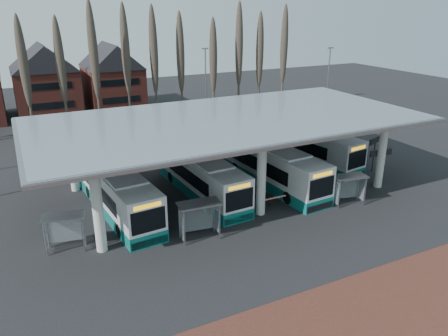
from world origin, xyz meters
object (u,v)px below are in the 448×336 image
shelter_0 (64,224)px  shelter_2 (349,183)px  shelter_1 (199,212)px  bus_2 (270,166)px  bus_1 (201,176)px  bus_3 (305,145)px  bus_0 (117,191)px

shelter_0 → shelter_2: 21.37m
shelter_1 → shelter_2: shelter_1 is taller
bus_2 → shelter_0: bearing=-172.9°
shelter_0 → shelter_1: size_ratio=0.96×
bus_1 → shelter_2: size_ratio=4.36×
shelter_0 → shelter_1: shelter_1 is taller
bus_1 → bus_3: (12.89, 2.97, 0.07)m
bus_0 → bus_1: (7.09, 0.18, -0.05)m
bus_1 → bus_2: (6.42, -0.71, 0.09)m
bus_1 → shelter_0: bearing=-162.8°
shelter_1 → shelter_2: (12.83, -0.27, -0.16)m
bus_0 → shelter_0: size_ratio=4.51×
bus_1 → shelter_1: (-3.09, -6.80, 0.33)m
shelter_2 → shelter_0: bearing=-176.2°
bus_2 → shelter_0: (-17.87, -3.54, 0.08)m
bus_3 → shelter_2: size_ratio=4.61×
bus_3 → bus_0: bearing=-179.5°
bus_0 → shelter_2: bus_0 is taller
bus_1 → shelter_0: size_ratio=4.35×
bus_1 → shelter_1: bus_1 is taller
bus_2 → shelter_2: 7.17m
bus_0 → shelter_0: bus_0 is taller
bus_2 → shelter_2: bearing=-66.5°
bus_3 → shelter_1: bus_3 is taller
bus_3 → bus_1: bearing=-175.5°
bus_0 → bus_2: bus_2 is taller
bus_1 → shelter_0: 12.21m
bus_1 → shelter_1: 7.47m
shelter_2 → bus_1: bearing=155.4°
shelter_0 → bus_3: bearing=29.2°
bus_1 → bus_2: bearing=-9.5°
bus_2 → shelter_1: (-9.51, -6.09, 0.25)m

